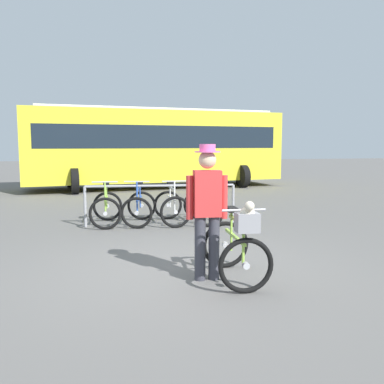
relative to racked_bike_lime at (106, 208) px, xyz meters
The scene contains 9 objects.
ground_plane 3.60m from the racked_bike_lime, 74.39° to the right, with size 80.00×80.00×0.00m, color #605E5B.
bike_rack_rail 1.21m from the racked_bike_lime, 14.04° to the right, with size 3.20×0.35×0.88m.
racked_bike_lime is the anchor object (origin of this frame).
racked_bike_blue 0.70m from the racked_bike_lime, ahead, with size 0.86×1.22×0.97m.
racked_bike_white 1.40m from the racked_bike_lime, ahead, with size 0.66×1.11×0.98m.
racked_bike_yellow 2.10m from the racked_bike_lime, ahead, with size 0.70×1.12×0.97m.
featured_bicycle 4.44m from the racked_bike_lime, 69.61° to the right, with size 0.72×1.22×1.09m.
person_with_featured_bike 4.18m from the racked_bike_lime, 73.06° to the right, with size 0.53×0.32×1.72m.
bus_distant 7.94m from the racked_bike_lime, 74.79° to the left, with size 10.24×4.24×3.08m.
Camera 1 is at (-1.04, -5.49, 1.72)m, focal length 38.68 mm.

